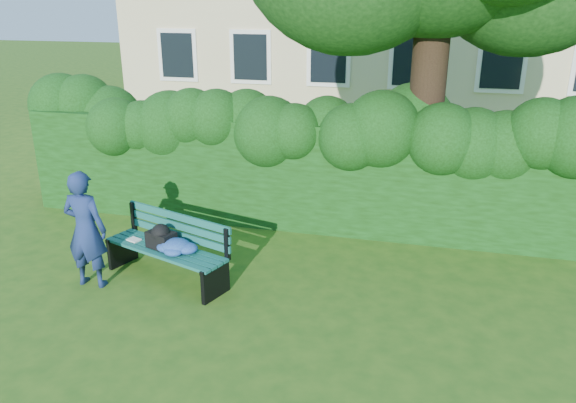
# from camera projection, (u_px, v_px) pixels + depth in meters

# --- Properties ---
(ground) EXTENTS (80.00, 80.00, 0.00)m
(ground) POSITION_uv_depth(u_px,v_px,m) (277.00, 280.00, 7.74)
(ground) COLOR #285316
(ground) RESTS_ON ground
(hedge) EXTENTS (10.00, 1.00, 1.80)m
(hedge) POSITION_uv_depth(u_px,v_px,m) (312.00, 173.00, 9.43)
(hedge) COLOR black
(hedge) RESTS_ON ground
(park_bench) EXTENTS (1.94, 1.13, 0.89)m
(park_bench) POSITION_uv_depth(u_px,v_px,m) (169.00, 246.00, 7.61)
(park_bench) COLOR #0F4A4C
(park_bench) RESTS_ON ground
(man_reading) EXTENTS (0.59, 0.39, 1.61)m
(man_reading) POSITION_uv_depth(u_px,v_px,m) (86.00, 229.00, 7.37)
(man_reading) COLOR navy
(man_reading) RESTS_ON ground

